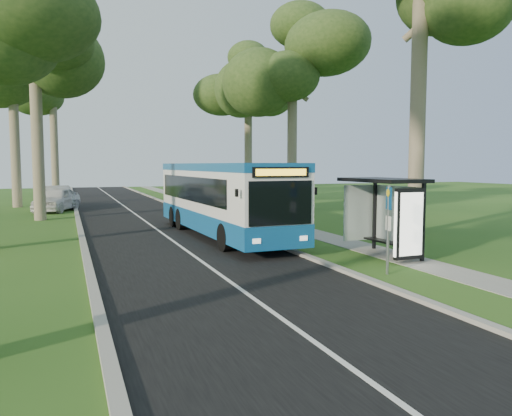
{
  "coord_description": "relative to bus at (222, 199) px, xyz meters",
  "views": [
    {
      "loc": [
        -7.54,
        -12.83,
        3.17
      ],
      "look_at": [
        -1.16,
        3.95,
        1.6
      ],
      "focal_mm": 35.0,
      "sensor_mm": 36.0,
      "label": 1
    }
  ],
  "objects": [
    {
      "name": "car_white",
      "position": [
        -7.01,
        15.39,
        -0.86
      ],
      "size": [
        3.47,
        5.14,
        1.62
      ],
      "primitive_type": "imported",
      "rotation": [
        0.0,
        0.0,
        -0.36
      ],
      "color": "silver",
      "rests_on": "ground"
    },
    {
      "name": "tree_west_d",
      "position": [
        -9.8,
        19.9,
        9.76
      ],
      "size": [
        5.2,
        5.2,
        15.43
      ],
      "color": "#7A6B56",
      "rests_on": "ground"
    },
    {
      "name": "tree_east_c",
      "position": [
        8.0,
        9.9,
        8.75
      ],
      "size": [
        5.2,
        5.2,
        14.05
      ],
      "color": "#7A6B56",
      "rests_on": "ground"
    },
    {
      "name": "centre_line",
      "position": [
        -2.3,
        1.9,
        -1.65
      ],
      "size": [
        0.12,
        100.0,
        0.0
      ],
      "primitive_type": "cube",
      "color": "white",
      "rests_on": "road"
    },
    {
      "name": "footpath",
      "position": [
        4.2,
        1.9,
        -1.66
      ],
      "size": [
        1.5,
        100.0,
        0.02
      ],
      "primitive_type": "cube",
      "color": "gray",
      "rests_on": "ground"
    },
    {
      "name": "car_silver",
      "position": [
        -7.01,
        17.85,
        -0.85
      ],
      "size": [
        2.47,
        5.16,
        1.63
      ],
      "primitive_type": "imported",
      "rotation": [
        0.0,
        0.0,
        0.15
      ],
      "color": "#B5B9BE",
      "rests_on": "ground"
    },
    {
      "name": "road",
      "position": [
        -2.3,
        1.9,
        -1.66
      ],
      "size": [
        7.0,
        100.0,
        0.02
      ],
      "primitive_type": "cube",
      "color": "black",
      "rests_on": "ground"
    },
    {
      "name": "bus_shelter",
      "position": [
        3.92,
        -6.97,
        0.24
      ],
      "size": [
        1.77,
        3.18,
        2.7
      ],
      "rotation": [
        0.0,
        0.0,
        0.02
      ],
      "color": "black",
      "rests_on": "ground"
    },
    {
      "name": "tree_west_c",
      "position": [
        -7.8,
        9.9,
        8.66
      ],
      "size": [
        5.2,
        5.2,
        13.93
      ],
      "color": "#7A6B56",
      "rests_on": "ground"
    },
    {
      "name": "bus",
      "position": [
        0.0,
        0.0,
        0.0
      ],
      "size": [
        2.92,
        12.22,
        3.22
      ],
      "rotation": [
        0.0,
        0.0,
        0.03
      ],
      "color": "white",
      "rests_on": "ground"
    },
    {
      "name": "kerb_west",
      "position": [
        -5.8,
        1.9,
        -1.61
      ],
      "size": [
        0.25,
        100.0,
        0.12
      ],
      "primitive_type": "cube",
      "color": "#9E9B93",
      "rests_on": "ground"
    },
    {
      "name": "ground",
      "position": [
        1.2,
        -8.1,
        -1.67
      ],
      "size": [
        120.0,
        120.0,
        0.0
      ],
      "primitive_type": "plane",
      "color": "#285219",
      "rests_on": "ground"
    },
    {
      "name": "bus_stop_sign",
      "position": [
        2.26,
        -9.0,
        -0.07
      ],
      "size": [
        0.14,
        0.36,
        2.57
      ],
      "rotation": [
        0.0,
        0.0,
        -0.27
      ],
      "color": "gray",
      "rests_on": "ground"
    },
    {
      "name": "kerb_east",
      "position": [
        1.2,
        1.9,
        -1.61
      ],
      "size": [
        0.25,
        100.0,
        0.12
      ],
      "primitive_type": "cube",
      "color": "#9E9B93",
      "rests_on": "ground"
    },
    {
      "name": "tree_west_e",
      "position": [
        -7.3,
        29.9,
        9.92
      ],
      "size": [
        5.2,
        5.2,
        15.65
      ],
      "color": "#7A6B56",
      "rests_on": "ground"
    },
    {
      "name": "tree_east_d",
      "position": [
        9.2,
        21.9,
        10.18
      ],
      "size": [
        5.2,
        5.2,
        16.0
      ],
      "color": "#7A6B56",
      "rests_on": "ground"
    },
    {
      "name": "litter_bin",
      "position": [
        2.72,
        -1.63,
        -1.2
      ],
      "size": [
        0.53,
        0.53,
        0.92
      ],
      "rotation": [
        0.0,
        0.0,
        0.01
      ],
      "color": "black",
      "rests_on": "ground"
    }
  ]
}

